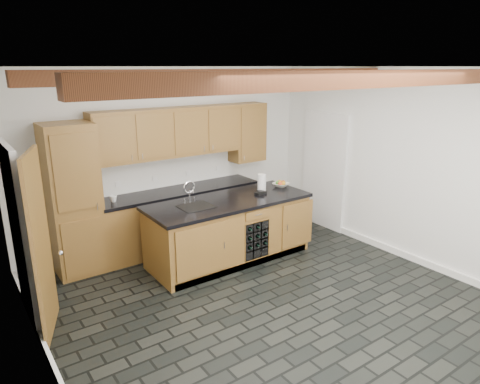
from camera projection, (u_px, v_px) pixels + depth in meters
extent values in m
plane|color=black|center=(268.00, 301.00, 5.32)|extent=(5.00, 5.00, 0.00)
plane|color=white|center=(172.00, 157.00, 6.88)|extent=(5.00, 0.00, 5.00)
plane|color=white|center=(36.00, 243.00, 3.54)|extent=(0.00, 5.00, 5.00)
plane|color=white|center=(401.00, 165.00, 6.31)|extent=(0.00, 5.00, 5.00)
plane|color=white|center=(273.00, 67.00, 4.53)|extent=(5.00, 5.00, 0.00)
cube|color=brown|center=(363.00, 79.00, 3.62)|extent=(4.90, 0.15, 0.15)
cube|color=brown|center=(240.00, 75.00, 5.03)|extent=(4.90, 0.15, 0.15)
cube|color=white|center=(58.00, 378.00, 3.93)|extent=(0.04, 5.00, 0.10)
cube|color=white|center=(391.00, 249.00, 6.69)|extent=(0.04, 5.00, 0.10)
cube|color=white|center=(19.00, 236.00, 4.68)|extent=(0.06, 0.94, 2.04)
cube|color=olive|center=(41.00, 245.00, 4.49)|extent=(0.31, 0.77, 2.00)
cube|color=white|center=(324.00, 171.00, 7.58)|extent=(0.06, 0.98, 2.04)
cube|color=black|center=(325.00, 172.00, 7.60)|extent=(0.02, 0.86, 1.96)
cube|color=olive|center=(74.00, 200.00, 5.83)|extent=(0.65, 0.60, 2.10)
cube|color=olive|center=(181.00, 218.00, 6.90)|extent=(2.60, 0.60, 0.88)
cube|color=black|center=(180.00, 191.00, 6.77)|extent=(2.64, 0.62, 0.05)
cube|color=white|center=(171.00, 170.00, 6.92)|extent=(2.60, 0.02, 0.52)
cube|color=olive|center=(168.00, 133.00, 6.55)|extent=(2.40, 0.35, 0.75)
cube|color=olive|center=(247.00, 132.00, 7.42)|extent=(0.60, 0.35, 1.00)
cube|color=olive|center=(229.00, 231.00, 6.38)|extent=(2.40, 0.90, 0.88)
cube|color=black|center=(229.00, 201.00, 6.25)|extent=(2.46, 0.96, 0.05)
cube|color=olive|center=(203.00, 251.00, 5.61)|extent=(0.80, 0.02, 0.70)
cube|color=olive|center=(297.00, 224.00, 6.54)|extent=(0.60, 0.02, 0.70)
cube|color=black|center=(251.00, 237.00, 6.25)|extent=(0.42, 0.30, 0.56)
cylinder|color=black|center=(253.00, 225.00, 6.16)|extent=(0.07, 0.26, 0.07)
cylinder|color=black|center=(253.00, 234.00, 6.20)|extent=(0.07, 0.26, 0.07)
cylinder|color=black|center=(245.00, 245.00, 6.16)|extent=(0.07, 0.26, 0.07)
cylinder|color=black|center=(245.00, 227.00, 6.08)|extent=(0.07, 0.26, 0.07)
cylinder|color=black|center=(260.00, 232.00, 6.28)|extent=(0.07, 0.26, 0.07)
cylinder|color=black|center=(253.00, 243.00, 6.24)|extent=(0.07, 0.26, 0.07)
cylinder|color=black|center=(245.00, 236.00, 6.12)|extent=(0.07, 0.26, 0.07)
cylinder|color=black|center=(260.00, 240.00, 6.32)|extent=(0.07, 0.26, 0.07)
cube|color=black|center=(196.00, 207.00, 5.94)|extent=(0.45, 0.40, 0.02)
cylinder|color=silver|center=(190.00, 197.00, 6.05)|extent=(0.02, 0.02, 0.20)
torus|color=silver|center=(189.00, 187.00, 6.01)|extent=(0.18, 0.02, 0.18)
cylinder|color=silver|center=(185.00, 202.00, 6.02)|extent=(0.02, 0.02, 0.08)
cylinder|color=silver|center=(195.00, 200.00, 6.11)|extent=(0.02, 0.02, 0.08)
cube|color=black|center=(261.00, 193.00, 6.50)|extent=(0.18, 0.12, 0.04)
cylinder|color=black|center=(261.00, 191.00, 6.49)|extent=(0.12, 0.12, 0.01)
imported|color=silver|center=(281.00, 185.00, 6.91)|extent=(0.31, 0.31, 0.06)
sphere|color=#A83916|center=(283.00, 182.00, 6.93)|extent=(0.07, 0.07, 0.07)
sphere|color=orange|center=(280.00, 182.00, 6.95)|extent=(0.07, 0.07, 0.07)
sphere|color=#3B7F22|center=(278.00, 183.00, 6.90)|extent=(0.07, 0.07, 0.07)
sphere|color=#CE441F|center=(280.00, 184.00, 6.86)|extent=(0.07, 0.07, 0.07)
sphere|color=orange|center=(283.00, 183.00, 6.87)|extent=(0.07, 0.07, 0.07)
cylinder|color=white|center=(262.00, 183.00, 6.63)|extent=(0.13, 0.13, 0.27)
imported|color=white|center=(113.00, 199.00, 6.13)|extent=(0.12, 0.12, 0.09)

